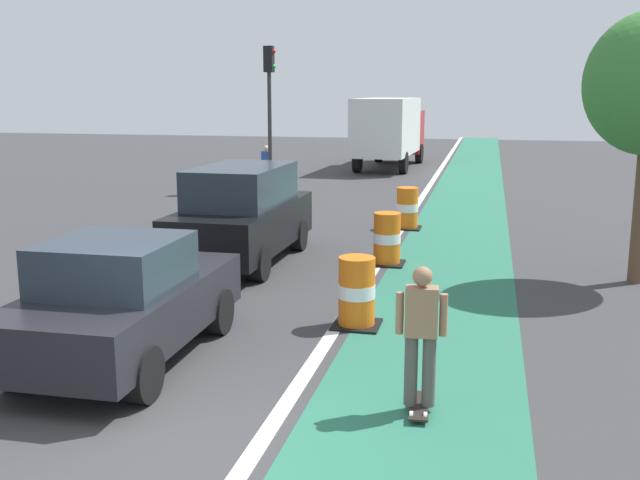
% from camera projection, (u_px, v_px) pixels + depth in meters
% --- Properties ---
extents(ground_plane, '(100.00, 100.00, 0.00)m').
position_uv_depth(ground_plane, '(166.00, 449.00, 7.49)').
color(ground_plane, '#38383A').
extents(bike_lane_strip, '(2.50, 80.00, 0.01)m').
position_uv_depth(bike_lane_strip, '(458.00, 236.00, 18.43)').
color(bike_lane_strip, '#286B51').
rests_on(bike_lane_strip, ground).
extents(lane_divider_stripe, '(0.20, 80.00, 0.01)m').
position_uv_depth(lane_divider_stripe, '(398.00, 233.00, 18.76)').
color(lane_divider_stripe, silver).
rests_on(lane_divider_stripe, ground).
extents(skateboarder_on_lane, '(0.57, 0.81, 1.69)m').
position_uv_depth(skateboarder_on_lane, '(421.00, 335.00, 8.19)').
color(skateboarder_on_lane, black).
rests_on(skateboarder_on_lane, ground).
extents(parked_sedan_nearest, '(1.95, 4.12, 1.70)m').
position_uv_depth(parked_sedan_nearest, '(124.00, 301.00, 9.80)').
color(parked_sedan_nearest, black).
rests_on(parked_sedan_nearest, ground).
extents(parked_suv_second, '(1.96, 4.62, 2.04)m').
position_uv_depth(parked_suv_second, '(242.00, 214.00, 15.44)').
color(parked_suv_second, black).
rests_on(parked_suv_second, ground).
extents(traffic_barrel_front, '(0.73, 0.73, 1.09)m').
position_uv_depth(traffic_barrel_front, '(357.00, 293.00, 11.30)').
color(traffic_barrel_front, orange).
rests_on(traffic_barrel_front, ground).
extents(traffic_barrel_mid, '(0.73, 0.73, 1.09)m').
position_uv_depth(traffic_barrel_mid, '(387.00, 239.00, 15.35)').
color(traffic_barrel_mid, orange).
rests_on(traffic_barrel_mid, ground).
extents(traffic_barrel_back, '(0.73, 0.73, 1.09)m').
position_uv_depth(traffic_barrel_back, '(407.00, 209.00, 19.34)').
color(traffic_barrel_back, orange).
rests_on(traffic_barrel_back, ground).
extents(delivery_truck_down_block, '(2.61, 7.69, 3.23)m').
position_uv_depth(delivery_truck_down_block, '(390.00, 128.00, 34.22)').
color(delivery_truck_down_block, silver).
rests_on(delivery_truck_down_block, ground).
extents(traffic_light_corner, '(0.41, 0.32, 5.10)m').
position_uv_depth(traffic_light_corner, '(270.00, 93.00, 26.03)').
color(traffic_light_corner, '#2D2D2D').
rests_on(traffic_light_corner, ground).
extents(pedestrian_crossing, '(0.34, 0.20, 1.61)m').
position_uv_depth(pedestrian_crossing, '(267.00, 166.00, 26.97)').
color(pedestrian_crossing, '#33333D').
rests_on(pedestrian_crossing, ground).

